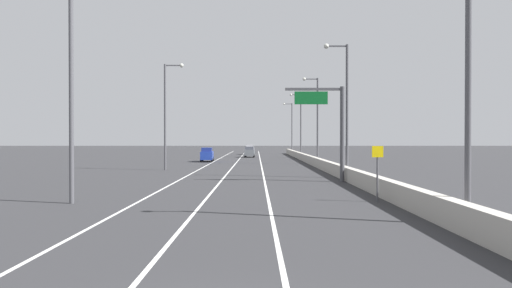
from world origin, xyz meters
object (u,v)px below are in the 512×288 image
Objects in this scene: speed_advisory_sign at (376,169)px; lamp_post_right_third at (314,115)px; car_white_0 at (248,150)px; lamp_post_left_near at (74,78)px; car_blue_2 at (205,155)px; lamp_post_right_second at (343,102)px; lamp_post_right_fifth at (289,125)px; lamp_post_right_near at (460,57)px; overhead_sign_gantry at (331,122)px; lamp_post_right_fourth at (298,121)px; car_gray_1 at (248,152)px; lamp_post_left_mid at (166,110)px.

speed_advisory_sign is 0.26× the size of lamp_post_right_third.
speed_advisory_sign is 0.74× the size of car_white_0.
lamp_post_right_third and lamp_post_left_near have the same top height.
lamp_post_right_third is at bearing -24.41° from car_blue_2.
lamp_post_right_second is 64.76m from lamp_post_right_fifth.
speed_advisory_sign reaches higher than car_white_0.
lamp_post_right_third is (-0.07, 43.17, 0.00)m from lamp_post_right_near.
car_white_0 is at bearing 96.71° from overhead_sign_gantry.
car_white_0 reaches higher than car_blue_2.
car_white_0 is at bearing 103.94° from lamp_post_right_third.
lamp_post_right_fifth is at bearing 89.76° from lamp_post_right_fourth.
lamp_post_right_second is (1.59, 3.53, 1.85)m from overhead_sign_gantry.
lamp_post_right_second and lamp_post_left_near have the same top height.
speed_advisory_sign is at bearing -87.80° from overhead_sign_gantry.
lamp_post_right_second is at bearing 65.81° from overhead_sign_gantry.
car_blue_2 is at bearing 107.05° from lamp_post_right_near.
car_white_0 is at bearing -148.77° from lamp_post_right_fifth.
car_gray_1 is at bearing 97.87° from lamp_post_right_near.
lamp_post_right_near is 21.59m from lamp_post_right_second.
lamp_post_right_fourth is at bearing 90.30° from lamp_post_right_third.
lamp_post_left_mid is at bearing 149.22° from lamp_post_right_second.
overhead_sign_gantry is at bearing -67.40° from car_blue_2.
car_gray_1 is at bearing -89.47° from car_white_0.
lamp_post_right_fourth is (0.25, 43.17, 0.00)m from lamp_post_right_second.
speed_advisory_sign reaches higher than car_blue_2.
lamp_post_left_near is (-17.07, -15.59, 0.00)m from lamp_post_right_second.
speed_advisory_sign is at bearing -91.07° from lamp_post_right_fifth.
lamp_post_right_fifth is at bearing 31.23° from car_white_0.
lamp_post_right_near is at bearing -89.91° from lamp_post_right_third.
car_gray_1 is at bearing 76.39° from lamp_post_left_mid.
overhead_sign_gantry is at bearing -41.35° from lamp_post_left_mid.
car_white_0 is at bearing 98.61° from lamp_post_right_second.
speed_advisory_sign is at bearing -82.76° from car_gray_1.
car_white_0 is at bearing 78.94° from car_blue_2.
car_gray_1 is at bearing 97.24° from speed_advisory_sign.
lamp_post_right_fifth and lamp_post_left_near have the same top height.
car_gray_1 is at bearing 70.09° from car_blue_2.
lamp_post_right_fifth is (0.34, 64.76, 0.00)m from lamp_post_right_second.
lamp_post_left_near reaches higher than overhead_sign_gantry.
lamp_post_right_near is 1.00× the size of lamp_post_right_second.
lamp_post_right_second is 20.16m from lamp_post_left_mid.
speed_advisory_sign is 37.00m from lamp_post_right_third.
lamp_post_right_second is at bearing -30.78° from lamp_post_left_mid.
overhead_sign_gantry reaches higher than speed_advisory_sign.
lamp_post_right_fifth is 2.88× the size of car_white_0.
overhead_sign_gantry is 1.77× the size of car_gray_1.
lamp_post_right_third is 1.00× the size of lamp_post_right_fifth.
lamp_post_right_fourth is 19.22m from car_white_0.
overhead_sign_gantry is at bearing -92.26° from lamp_post_right_fourth.
lamp_post_left_mid is 19.18m from car_blue_2.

